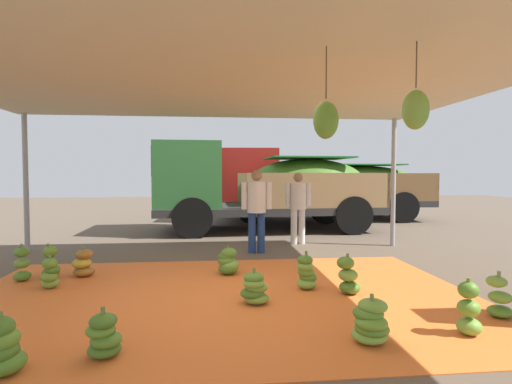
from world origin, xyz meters
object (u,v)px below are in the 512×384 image
at_px(banana_bunch_10, 348,277).
at_px(worker_0, 298,202).
at_px(banana_bunch_4, 104,336).
at_px(banana_bunch_7, 50,263).
at_px(banana_bunch_12, 255,289).
at_px(banana_bunch_2, 50,274).
at_px(banana_bunch_3, 469,310).
at_px(banana_bunch_11, 306,273).
at_px(cargo_truck_main, 263,185).
at_px(banana_bunch_5, 83,264).
at_px(cargo_truck_far, 314,184).
at_px(banana_bunch_8, 371,322).
at_px(worker_1, 257,205).
at_px(banana_bunch_9, 499,298).
at_px(banana_bunch_0, 22,265).
at_px(banana_bunch_6, 0,347).
at_px(banana_bunch_1, 228,262).

bearing_deg(banana_bunch_10, worker_0, 88.11).
height_order(banana_bunch_4, banana_bunch_7, banana_bunch_7).
bearing_deg(banana_bunch_12, banana_bunch_2, 161.83).
xyz_separation_m(banana_bunch_7, worker_0, (4.30, 2.56, 0.70)).
bearing_deg(banana_bunch_3, banana_bunch_4, -177.85).
xyz_separation_m(banana_bunch_2, banana_bunch_11, (3.45, -0.35, 0.02)).
bearing_deg(banana_bunch_4, banana_bunch_2, 120.87).
bearing_deg(cargo_truck_main, banana_bunch_7, -127.95).
distance_m(banana_bunch_5, cargo_truck_far, 9.06).
xyz_separation_m(banana_bunch_8, worker_0, (0.41, 5.23, 0.74)).
bearing_deg(banana_bunch_10, banana_bunch_4, -150.03).
bearing_deg(worker_1, cargo_truck_far, 65.24).
height_order(banana_bunch_2, cargo_truck_far, cargo_truck_far).
height_order(banana_bunch_4, worker_1, worker_1).
bearing_deg(worker_1, banana_bunch_8, -81.90).
distance_m(banana_bunch_2, banana_bunch_9, 5.54).
bearing_deg(worker_1, banana_bunch_10, -72.33).
bearing_deg(banana_bunch_11, banana_bunch_0, 168.51).
xyz_separation_m(banana_bunch_0, banana_bunch_3, (5.25, -2.49, 0.01)).
distance_m(banana_bunch_2, banana_bunch_6, 2.44).
relative_size(banana_bunch_5, banana_bunch_10, 0.87).
height_order(banana_bunch_10, cargo_truck_main, cargo_truck_main).
xyz_separation_m(banana_bunch_1, banana_bunch_2, (-2.42, -0.56, 0.01)).
relative_size(banana_bunch_4, banana_bunch_12, 1.01).
relative_size(banana_bunch_9, banana_bunch_11, 0.98).
distance_m(banana_bunch_5, banana_bunch_11, 3.37).
relative_size(banana_bunch_2, banana_bunch_9, 0.94).
height_order(banana_bunch_9, worker_1, worker_1).
distance_m(banana_bunch_12, cargo_truck_far, 9.27).
xyz_separation_m(banana_bunch_3, cargo_truck_far, (0.97, 9.87, 0.98)).
bearing_deg(banana_bunch_8, banana_bunch_2, 150.18).
bearing_deg(banana_bunch_8, banana_bunch_4, -178.64).
distance_m(banana_bunch_5, banana_bunch_6, 3.03).
relative_size(banana_bunch_8, cargo_truck_far, 0.06).
relative_size(banana_bunch_10, banana_bunch_12, 1.21).
relative_size(banana_bunch_4, worker_0, 0.27).
bearing_deg(banana_bunch_10, banana_bunch_12, -167.90).
relative_size(banana_bunch_7, banana_bunch_12, 1.20).
distance_m(banana_bunch_0, banana_bunch_2, 0.75).
height_order(banana_bunch_1, banana_bunch_8, banana_bunch_8).
bearing_deg(banana_bunch_5, cargo_truck_main, 55.26).
bearing_deg(banana_bunch_0, cargo_truck_main, 50.21).
relative_size(banana_bunch_7, banana_bunch_11, 1.02).
xyz_separation_m(banana_bunch_0, worker_1, (3.62, 1.75, 0.73)).
bearing_deg(banana_bunch_10, banana_bunch_8, -101.10).
bearing_deg(banana_bunch_7, cargo_truck_main, 52.05).
relative_size(banana_bunch_6, worker_1, 0.29).
bearing_deg(banana_bunch_7, banana_bunch_1, -0.51).
relative_size(banana_bunch_1, worker_1, 0.27).
height_order(banana_bunch_10, banana_bunch_11, banana_bunch_10).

